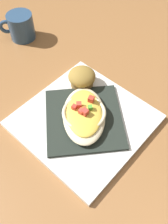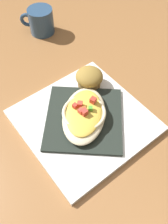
{
  "view_description": "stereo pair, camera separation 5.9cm",
  "coord_description": "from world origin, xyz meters",
  "px_view_note": "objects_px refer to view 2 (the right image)",
  "views": [
    {
      "loc": [
        0.24,
        0.25,
        0.53
      ],
      "look_at": [
        0.0,
        0.0,
        0.04
      ],
      "focal_mm": 39.52,
      "sensor_mm": 36.0,
      "label": 1
    },
    {
      "loc": [
        0.2,
        0.28,
        0.53
      ],
      "look_at": [
        0.0,
        0.0,
        0.04
      ],
      "focal_mm": 39.52,
      "sensor_mm": 36.0,
      "label": 2
    }
  ],
  "objects_px": {
    "square_plate": "(84,121)",
    "coffee_mug": "(41,22)",
    "gratin_dish": "(84,114)",
    "muffin": "(89,78)"
  },
  "relations": [
    {
      "from": "coffee_mug",
      "to": "gratin_dish",
      "type": "bearing_deg",
      "value": 75.94
    },
    {
      "from": "square_plate",
      "to": "muffin",
      "type": "distance_m",
      "value": 0.12
    },
    {
      "from": "gratin_dish",
      "to": "coffee_mug",
      "type": "bearing_deg",
      "value": -104.06
    },
    {
      "from": "gratin_dish",
      "to": "coffee_mug",
      "type": "relative_size",
      "value": 1.98
    },
    {
      "from": "gratin_dish",
      "to": "square_plate",
      "type": "bearing_deg",
      "value": 51.03
    },
    {
      "from": "square_plate",
      "to": "gratin_dish",
      "type": "relative_size",
      "value": 1.51
    },
    {
      "from": "gratin_dish",
      "to": "muffin",
      "type": "relative_size",
      "value": 2.67
    },
    {
      "from": "square_plate",
      "to": "coffee_mug",
      "type": "xyz_separation_m",
      "value": [
        -0.1,
        -0.39,
        0.03
      ]
    },
    {
      "from": "square_plate",
      "to": "coffee_mug",
      "type": "relative_size",
      "value": 2.99
    },
    {
      "from": "muffin",
      "to": "coffee_mug",
      "type": "distance_m",
      "value": 0.3
    }
  ]
}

